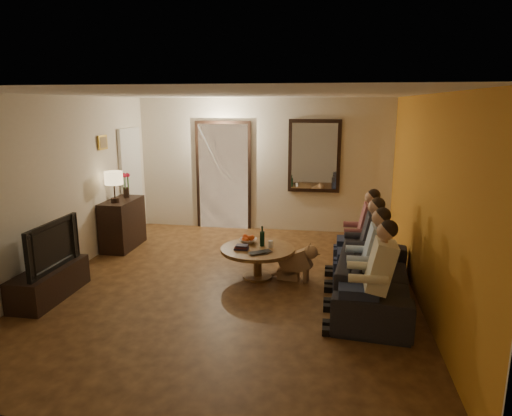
% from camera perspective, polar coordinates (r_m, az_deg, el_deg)
% --- Properties ---
extents(floor, '(5.00, 6.00, 0.01)m').
position_cam_1_polar(floor, '(6.50, -3.08, -9.56)').
color(floor, '#3A210F').
rests_on(floor, ground).
extents(ceiling, '(5.00, 6.00, 0.01)m').
position_cam_1_polar(ceiling, '(6.01, -3.39, 14.02)').
color(ceiling, white).
rests_on(ceiling, back_wall).
extents(back_wall, '(5.00, 0.02, 2.60)m').
position_cam_1_polar(back_wall, '(9.04, 0.90, 5.38)').
color(back_wall, beige).
rests_on(back_wall, floor).
extents(front_wall, '(5.00, 0.02, 2.60)m').
position_cam_1_polar(front_wall, '(3.36, -14.44, -8.04)').
color(front_wall, beige).
rests_on(front_wall, floor).
extents(left_wall, '(0.02, 6.00, 2.60)m').
position_cam_1_polar(left_wall, '(7.09, -23.38, 2.25)').
color(left_wall, beige).
rests_on(left_wall, floor).
extents(right_wall, '(0.02, 6.00, 2.60)m').
position_cam_1_polar(right_wall, '(6.10, 20.37, 0.93)').
color(right_wall, beige).
rests_on(right_wall, floor).
extents(orange_accent, '(0.01, 6.00, 2.60)m').
position_cam_1_polar(orange_accent, '(6.10, 20.28, 0.93)').
color(orange_accent, orange).
rests_on(orange_accent, right_wall).
extents(kitchen_doorway, '(1.00, 0.06, 2.10)m').
position_cam_1_polar(kitchen_doorway, '(9.20, -4.07, 3.91)').
color(kitchen_doorway, '#FFE0A5').
rests_on(kitchen_doorway, floor).
extents(door_trim, '(1.12, 0.04, 2.22)m').
position_cam_1_polar(door_trim, '(9.19, -4.09, 3.90)').
color(door_trim, black).
rests_on(door_trim, floor).
extents(fridge_glimpse, '(0.45, 0.03, 1.70)m').
position_cam_1_polar(fridge_glimpse, '(9.18, -2.53, 2.96)').
color(fridge_glimpse, silver).
rests_on(fridge_glimpse, floor).
extents(mirror_frame, '(1.00, 0.05, 1.40)m').
position_cam_1_polar(mirror_frame, '(8.88, 7.30, 6.45)').
color(mirror_frame, black).
rests_on(mirror_frame, back_wall).
extents(mirror_glass, '(0.86, 0.02, 1.26)m').
position_cam_1_polar(mirror_glass, '(8.85, 7.29, 6.43)').
color(mirror_glass, white).
rests_on(mirror_glass, back_wall).
extents(white_door, '(0.06, 0.85, 2.04)m').
position_cam_1_polar(white_door, '(9.11, -15.30, 3.21)').
color(white_door, white).
rests_on(white_door, floor).
extents(framed_art, '(0.03, 0.28, 0.24)m').
position_cam_1_polar(framed_art, '(8.12, -18.63, 7.78)').
color(framed_art, '#B28C33').
rests_on(framed_art, left_wall).
extents(art_canvas, '(0.01, 0.22, 0.18)m').
position_cam_1_polar(art_canvas, '(8.12, -18.54, 7.78)').
color(art_canvas, brown).
rests_on(art_canvas, left_wall).
extents(dresser, '(0.45, 0.96, 0.86)m').
position_cam_1_polar(dresser, '(8.33, -16.32, -1.90)').
color(dresser, black).
rests_on(dresser, floor).
extents(table_lamp, '(0.30, 0.30, 0.54)m').
position_cam_1_polar(table_lamp, '(8.00, -17.31, 2.55)').
color(table_lamp, beige).
rests_on(table_lamp, dresser).
extents(flower_vase, '(0.14, 0.14, 0.44)m').
position_cam_1_polar(flower_vase, '(8.39, -15.96, 2.75)').
color(flower_vase, red).
rests_on(flower_vase, dresser).
extents(tv_stand, '(0.45, 1.21, 0.40)m').
position_cam_1_polar(tv_stand, '(6.60, -24.39, -8.51)').
color(tv_stand, black).
rests_on(tv_stand, floor).
extents(tv, '(1.08, 0.14, 0.62)m').
position_cam_1_polar(tv, '(6.44, -24.81, -4.25)').
color(tv, black).
rests_on(tv, tv_stand).
extents(sofa, '(2.31, 1.11, 0.65)m').
position_cam_1_polar(sofa, '(6.06, 14.58, -8.36)').
color(sofa, black).
rests_on(sofa, floor).
extents(person_a, '(0.60, 0.40, 1.20)m').
position_cam_1_polar(person_a, '(5.11, 14.50, -9.09)').
color(person_a, tan).
rests_on(person_a, sofa).
extents(person_b, '(0.60, 0.40, 1.20)m').
position_cam_1_polar(person_b, '(5.67, 13.99, -6.85)').
color(person_b, tan).
rests_on(person_b, sofa).
extents(person_c, '(0.60, 0.40, 1.20)m').
position_cam_1_polar(person_c, '(6.24, 13.57, -5.01)').
color(person_c, tan).
rests_on(person_c, sofa).
extents(person_d, '(0.60, 0.40, 1.20)m').
position_cam_1_polar(person_d, '(6.81, 13.22, -3.47)').
color(person_d, tan).
rests_on(person_d, sofa).
extents(dog, '(0.59, 0.31, 0.56)m').
position_cam_1_polar(dog, '(6.60, 4.95, -6.63)').
color(dog, '#936544').
rests_on(dog, floor).
extents(coffee_table, '(1.26, 1.26, 0.45)m').
position_cam_1_polar(coffee_table, '(6.68, 0.21, -6.84)').
color(coffee_table, brown).
rests_on(coffee_table, floor).
extents(bowl, '(0.26, 0.26, 0.06)m').
position_cam_1_polar(bowl, '(6.83, -0.99, -4.12)').
color(bowl, white).
rests_on(bowl, coffee_table).
extents(oranges, '(0.20, 0.20, 0.08)m').
position_cam_1_polar(oranges, '(6.81, -0.99, -3.57)').
color(oranges, '#D74812').
rests_on(oranges, bowl).
extents(wine_bottle, '(0.07, 0.07, 0.31)m').
position_cam_1_polar(wine_bottle, '(6.65, 0.78, -3.49)').
color(wine_bottle, black).
rests_on(wine_bottle, coffee_table).
extents(wine_glass, '(0.06, 0.06, 0.10)m').
position_cam_1_polar(wine_glass, '(6.61, 1.83, -4.54)').
color(wine_glass, silver).
rests_on(wine_glass, coffee_table).
extents(book_stack, '(0.20, 0.15, 0.07)m').
position_cam_1_polar(book_stack, '(6.54, -1.83, -4.88)').
color(book_stack, black).
rests_on(book_stack, coffee_table).
extents(laptop, '(0.39, 0.37, 0.03)m').
position_cam_1_polar(laptop, '(6.32, 0.71, -5.70)').
color(laptop, black).
rests_on(laptop, coffee_table).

